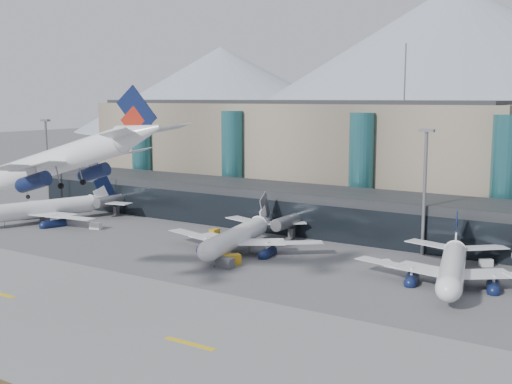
# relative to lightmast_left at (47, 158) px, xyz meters

# --- Properties ---
(ground) EXTENTS (900.00, 900.00, 0.00)m
(ground) POSITION_rel_lightmast_left_xyz_m (80.00, -45.00, -14.42)
(ground) COLOR #515154
(ground) RESTS_ON ground
(runway_strip) EXTENTS (400.00, 40.00, 0.04)m
(runway_strip) POSITION_rel_lightmast_left_xyz_m (80.00, -60.00, -14.40)
(runway_strip) COLOR slate
(runway_strip) RESTS_ON ground
(runway_markings) EXTENTS (128.00, 1.00, 0.02)m
(runway_markings) POSITION_rel_lightmast_left_xyz_m (80.00, -60.00, -14.37)
(runway_markings) COLOR gold
(runway_markings) RESTS_ON ground
(concourse) EXTENTS (170.00, 27.00, 10.00)m
(concourse) POSITION_rel_lightmast_left_xyz_m (79.98, 12.73, -9.45)
(concourse) COLOR black
(concourse) RESTS_ON ground
(terminal_main) EXTENTS (130.00, 30.00, 31.00)m
(terminal_main) POSITION_rel_lightmast_left_xyz_m (55.00, 45.00, 1.03)
(terminal_main) COLOR gray
(terminal_main) RESTS_ON ground
(teal_towers) EXTENTS (116.40, 19.40, 46.00)m
(teal_towers) POSITION_rel_lightmast_left_xyz_m (65.01, 29.01, -0.41)
(teal_towers) COLOR #245E65
(teal_towers) RESTS_ON ground
(lightmast_left) EXTENTS (3.00, 1.20, 25.60)m
(lightmast_left) POSITION_rel_lightmast_left_xyz_m (0.00, 0.00, 0.00)
(lightmast_left) COLOR slate
(lightmast_left) RESTS_ON ground
(lightmast_mid) EXTENTS (3.00, 1.20, 25.60)m
(lightmast_mid) POSITION_rel_lightmast_left_xyz_m (110.00, 3.00, 0.00)
(lightmast_mid) COLOR slate
(lightmast_mid) RESTS_ON ground
(hero_jet) EXTENTS (35.99, 36.12, 11.71)m
(hero_jet) POSITION_rel_lightmast_left_xyz_m (74.03, -54.69, 9.41)
(hero_jet) COLOR white
(hero_jet) RESTS_ON ground
(jet_parked_left) EXTENTS (37.46, 39.45, 12.67)m
(jet_parked_left) POSITION_rel_lightmast_left_xyz_m (18.13, -12.48, -9.63)
(jet_parked_left) COLOR white
(jet_parked_left) RESTS_ON ground
(jet_parked_mid) EXTENTS (36.27, 36.91, 11.90)m
(jet_parked_mid) POSITION_rel_lightmast_left_xyz_m (76.48, -12.53, -9.92)
(jet_parked_mid) COLOR white
(jet_parked_mid) RESTS_ON ground
(jet_parked_right) EXTENTS (34.89, 35.94, 11.55)m
(jet_parked_right) POSITION_rel_lightmast_left_xyz_m (120.58, -12.59, -10.05)
(jet_parked_right) COLOR white
(jet_parked_right) RESTS_ON ground
(veh_a) EXTENTS (3.06, 2.20, 1.55)m
(veh_a) POSITION_rel_lightmast_left_xyz_m (34.47, -14.50, -13.64)
(veh_a) COLOR silver
(veh_a) RESTS_ON ground
(veh_b) EXTENTS (1.58, 2.50, 1.42)m
(veh_b) POSITION_rel_lightmast_left_xyz_m (63.01, -4.38, -13.71)
(veh_b) COLOR #C18C16
(veh_b) RESTS_ON ground
(veh_c) EXTENTS (3.49, 1.87, 1.92)m
(veh_c) POSITION_rel_lightmast_left_xyz_m (81.85, -26.71, -13.46)
(veh_c) COLOR #4E4D53
(veh_c) RESTS_ON ground
(veh_d) EXTENTS (2.70, 2.50, 1.38)m
(veh_d) POSITION_rel_lightmast_left_xyz_m (123.05, 1.00, -13.73)
(veh_d) COLOR silver
(veh_d) RESTS_ON ground
(veh_f) EXTENTS (3.27, 3.43, 1.74)m
(veh_f) POSITION_rel_lightmast_left_xyz_m (0.38, -11.91, -13.55)
(veh_f) COLOR #4E4D53
(veh_f) RESTS_ON ground
(veh_g) EXTENTS (2.26, 2.38, 1.21)m
(veh_g) POSITION_rel_lightmast_left_xyz_m (107.35, -9.25, -13.81)
(veh_g) COLOR silver
(veh_g) RESTS_ON ground
(veh_h) EXTENTS (3.56, 3.86, 1.92)m
(veh_h) POSITION_rel_lightmast_left_xyz_m (81.57, -24.12, -13.46)
(veh_h) COLOR #C18C16
(veh_h) RESTS_ON ground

